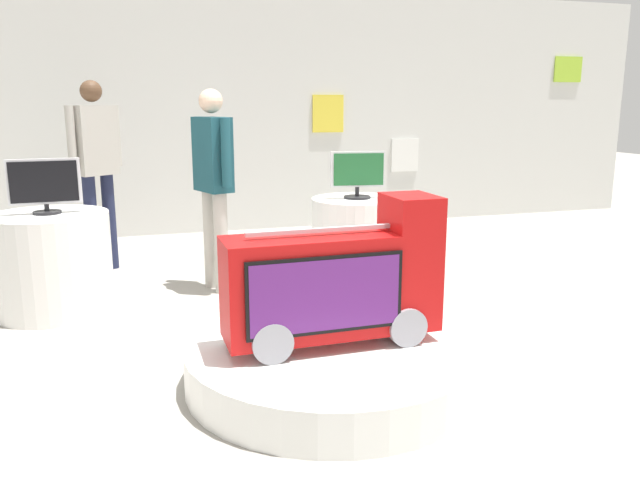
{
  "coord_description": "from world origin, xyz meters",
  "views": [
    {
      "loc": [
        -0.82,
        -3.6,
        1.61
      ],
      "look_at": [
        0.48,
        0.63,
        0.64
      ],
      "focal_mm": 35.29,
      "sensor_mm": 36.0,
      "label": 1
    }
  ],
  "objects_px": {
    "tv_on_center_rear": "(358,173)",
    "shopper_browsing_near_truck": "(96,161)",
    "shopper_browsing_rear": "(213,175)",
    "display_pedestal_left_rear": "(52,263)",
    "tv_on_left_rear": "(45,185)",
    "display_pedestal_center_rear": "(356,241)",
    "main_display_pedestal": "(332,362)",
    "novelty_firetruck_tv": "(337,285)"
  },
  "relations": [
    {
      "from": "tv_on_left_rear",
      "to": "shopper_browsing_near_truck",
      "type": "distance_m",
      "value": 1.25
    },
    {
      "from": "novelty_firetruck_tv",
      "to": "display_pedestal_center_rear",
      "type": "bearing_deg",
      "value": 66.49
    },
    {
      "from": "novelty_firetruck_tv",
      "to": "display_pedestal_center_rear",
      "type": "distance_m",
      "value": 2.12
    },
    {
      "from": "main_display_pedestal",
      "to": "display_pedestal_left_rear",
      "type": "xyz_separation_m",
      "value": [
        -1.68,
        1.88,
        0.27
      ]
    },
    {
      "from": "main_display_pedestal",
      "to": "tv_on_left_rear",
      "type": "bearing_deg",
      "value": 131.92
    },
    {
      "from": "tv_on_left_rear",
      "to": "shopper_browsing_near_truck",
      "type": "relative_size",
      "value": 0.29
    },
    {
      "from": "novelty_firetruck_tv",
      "to": "shopper_browsing_near_truck",
      "type": "height_order",
      "value": "shopper_browsing_near_truck"
    },
    {
      "from": "display_pedestal_center_rear",
      "to": "main_display_pedestal",
      "type": "bearing_deg",
      "value": -114.21
    },
    {
      "from": "tv_on_left_rear",
      "to": "shopper_browsing_rear",
      "type": "distance_m",
      "value": 1.32
    },
    {
      "from": "shopper_browsing_near_truck",
      "to": "shopper_browsing_rear",
      "type": "bearing_deg",
      "value": -45.55
    },
    {
      "from": "display_pedestal_left_rear",
      "to": "tv_on_left_rear",
      "type": "height_order",
      "value": "tv_on_left_rear"
    },
    {
      "from": "main_display_pedestal",
      "to": "display_pedestal_left_rear",
      "type": "height_order",
      "value": "display_pedestal_left_rear"
    },
    {
      "from": "tv_on_left_rear",
      "to": "novelty_firetruck_tv",
      "type": "bearing_deg",
      "value": -47.75
    },
    {
      "from": "shopper_browsing_near_truck",
      "to": "shopper_browsing_rear",
      "type": "height_order",
      "value": "shopper_browsing_near_truck"
    },
    {
      "from": "novelty_firetruck_tv",
      "to": "display_pedestal_center_rear",
      "type": "height_order",
      "value": "novelty_firetruck_tv"
    },
    {
      "from": "display_pedestal_center_rear",
      "to": "tv_on_center_rear",
      "type": "distance_m",
      "value": 0.61
    },
    {
      "from": "novelty_firetruck_tv",
      "to": "shopper_browsing_rear",
      "type": "height_order",
      "value": "shopper_browsing_rear"
    },
    {
      "from": "main_display_pedestal",
      "to": "shopper_browsing_rear",
      "type": "relative_size",
      "value": 0.99
    },
    {
      "from": "shopper_browsing_rear",
      "to": "tv_on_left_rear",
      "type": "bearing_deg",
      "value": -170.66
    },
    {
      "from": "tv_on_center_rear",
      "to": "shopper_browsing_rear",
      "type": "height_order",
      "value": "shopper_browsing_rear"
    },
    {
      "from": "display_pedestal_left_rear",
      "to": "tv_on_center_rear",
      "type": "bearing_deg",
      "value": 0.98
    },
    {
      "from": "main_display_pedestal",
      "to": "shopper_browsing_rear",
      "type": "xyz_separation_m",
      "value": [
        -0.38,
        2.09,
        0.89
      ]
    },
    {
      "from": "tv_on_left_rear",
      "to": "shopper_browsing_near_truck",
      "type": "xyz_separation_m",
      "value": [
        0.33,
        1.21,
        0.07
      ]
    },
    {
      "from": "tv_on_center_rear",
      "to": "shopper_browsing_near_truck",
      "type": "relative_size",
      "value": 0.27
    },
    {
      "from": "shopper_browsing_near_truck",
      "to": "display_pedestal_center_rear",
      "type": "bearing_deg",
      "value": -27.53
    },
    {
      "from": "tv_on_left_rear",
      "to": "shopper_browsing_rear",
      "type": "relative_size",
      "value": 0.3
    },
    {
      "from": "shopper_browsing_rear",
      "to": "display_pedestal_center_rear",
      "type": "bearing_deg",
      "value": -7.46
    },
    {
      "from": "display_pedestal_left_rear",
      "to": "shopper_browsing_near_truck",
      "type": "xyz_separation_m",
      "value": [
        0.33,
        1.2,
        0.68
      ]
    },
    {
      "from": "novelty_firetruck_tv",
      "to": "tv_on_center_rear",
      "type": "height_order",
      "value": "tv_on_center_rear"
    },
    {
      "from": "novelty_firetruck_tv",
      "to": "tv_on_center_rear",
      "type": "distance_m",
      "value": 2.14
    },
    {
      "from": "display_pedestal_left_rear",
      "to": "shopper_browsing_rear",
      "type": "bearing_deg",
      "value": 9.16
    },
    {
      "from": "display_pedestal_center_rear",
      "to": "tv_on_left_rear",
      "type": "bearing_deg",
      "value": -178.83
    },
    {
      "from": "novelty_firetruck_tv",
      "to": "shopper_browsing_rear",
      "type": "xyz_separation_m",
      "value": [
        -0.4,
        2.09,
        0.42
      ]
    },
    {
      "from": "tv_on_left_rear",
      "to": "tv_on_center_rear",
      "type": "distance_m",
      "value": 2.55
    },
    {
      "from": "novelty_firetruck_tv",
      "to": "tv_on_center_rear",
      "type": "xyz_separation_m",
      "value": [
        0.84,
        1.93,
        0.41
      ]
    },
    {
      "from": "display_pedestal_left_rear",
      "to": "display_pedestal_center_rear",
      "type": "height_order",
      "value": "same"
    },
    {
      "from": "novelty_firetruck_tv",
      "to": "main_display_pedestal",
      "type": "bearing_deg",
      "value": 165.68
    },
    {
      "from": "tv_on_center_rear",
      "to": "shopper_browsing_rear",
      "type": "bearing_deg",
      "value": 172.37
    },
    {
      "from": "novelty_firetruck_tv",
      "to": "tv_on_left_rear",
      "type": "distance_m",
      "value": 2.57
    },
    {
      "from": "novelty_firetruck_tv",
      "to": "shopper_browsing_near_truck",
      "type": "bearing_deg",
      "value": 114.04
    },
    {
      "from": "display_pedestal_left_rear",
      "to": "tv_on_left_rear",
      "type": "relative_size",
      "value": 1.71
    },
    {
      "from": "tv_on_left_rear",
      "to": "display_pedestal_center_rear",
      "type": "relative_size",
      "value": 0.65
    }
  ]
}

